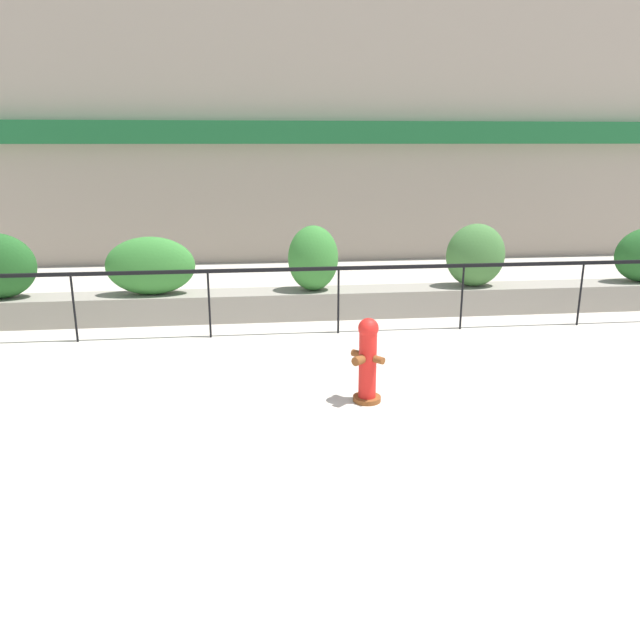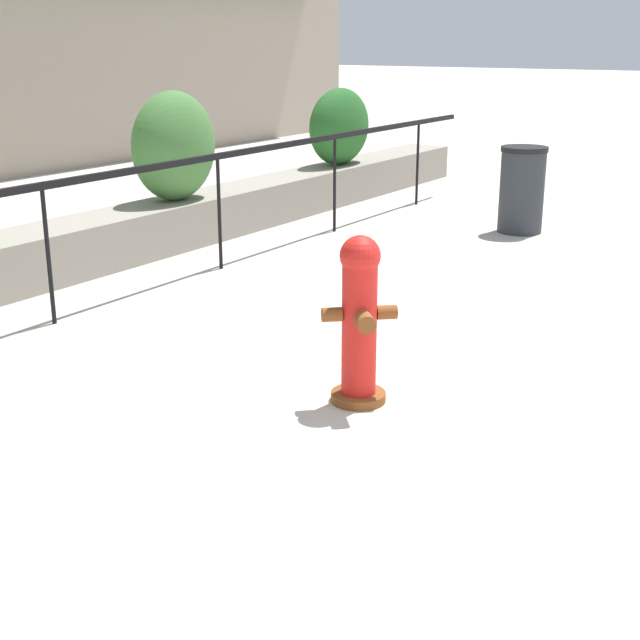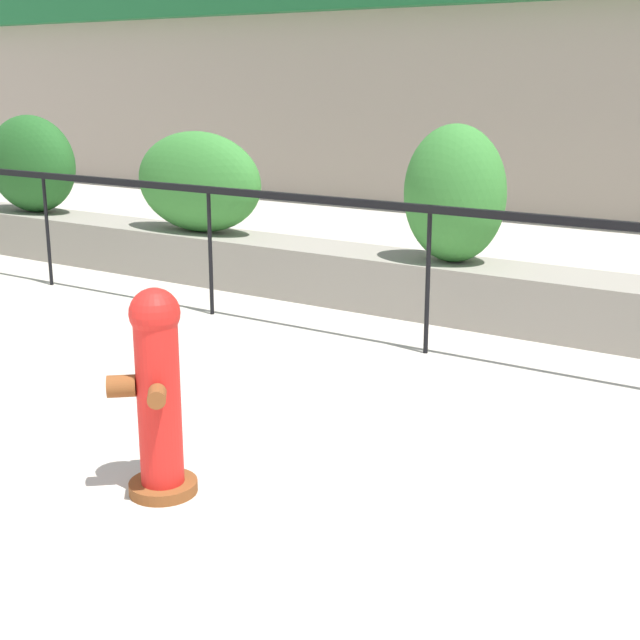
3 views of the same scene
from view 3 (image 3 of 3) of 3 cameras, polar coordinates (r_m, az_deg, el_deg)
planter_wall_low at (r=7.86m, az=10.42°, el=1.66°), size 18.00×0.70×0.50m
fence_railing_segment at (r=6.73m, az=7.03°, el=6.20°), size 15.00×0.05×1.15m
hedge_bush_0 at (r=11.28m, az=-18.00°, el=9.48°), size 1.34×0.68×1.14m
hedge_bush_1 at (r=9.42m, az=-7.82°, el=8.75°), size 1.57×0.65×1.04m
hedge_bush_2 at (r=7.83m, az=8.60°, el=7.99°), size 0.92×0.70×1.19m
fire_hydrant at (r=4.53m, az=-10.36°, el=-4.50°), size 0.50×0.50×1.08m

